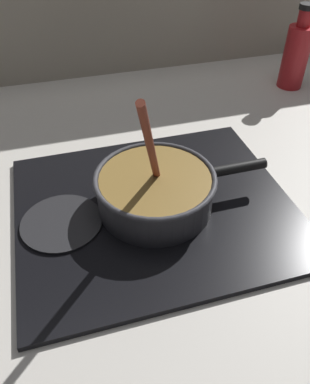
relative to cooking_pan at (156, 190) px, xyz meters
The scene contains 6 objects.
ground 0.13m from the cooking_pan, 73.19° to the right, with size 2.40×1.60×0.04m, color beige.
hob_plate 0.05m from the cooking_pan, 162.02° to the left, with size 0.56×0.48×0.01m, color black.
burner_ring 0.04m from the cooking_pan, 162.02° to the left, with size 0.21×0.21×0.01m, color #592D0C.
spare_burner 0.20m from the cooking_pan, behind, with size 0.16×0.16×0.01m, color #262628.
cooking_pan is the anchor object (origin of this frame).
sauce_bottle 0.72m from the cooking_pan, 37.35° to the left, with size 0.08×0.08×0.25m.
Camera 1 is at (-0.19, -0.47, 0.56)m, focal length 36.22 mm.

